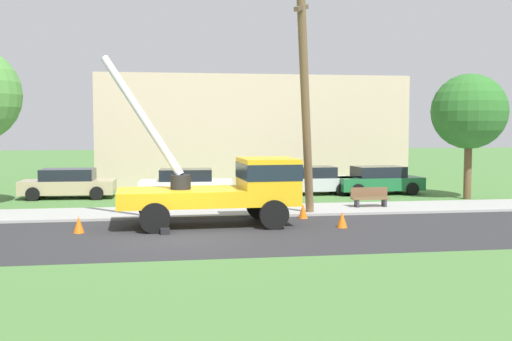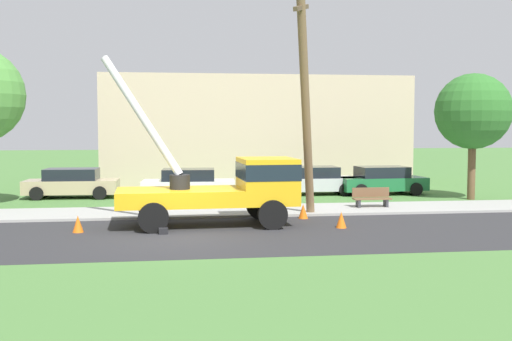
% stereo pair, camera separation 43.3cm
% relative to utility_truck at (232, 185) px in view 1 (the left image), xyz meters
% --- Properties ---
extents(ground_plane, '(120.00, 120.00, 0.00)m').
position_rel_utility_truck_xyz_m(ground_plane, '(-1.87, 10.02, -1.41)').
color(ground_plane, '#477538').
extents(road_asphalt, '(80.00, 7.06, 0.01)m').
position_rel_utility_truck_xyz_m(road_asphalt, '(-1.87, -1.98, -1.40)').
color(road_asphalt, '#2B2B2D').
rests_on(road_asphalt, ground).
extents(sidewalk_strip, '(80.00, 3.19, 0.10)m').
position_rel_utility_truck_xyz_m(sidewalk_strip, '(-1.87, 3.15, -1.36)').
color(sidewalk_strip, '#9E9E99').
rests_on(sidewalk_strip, ground).
extents(utility_truck, '(6.85, 3.21, 5.98)m').
position_rel_utility_truck_xyz_m(utility_truck, '(0.00, 0.00, 0.00)').
color(utility_truck, gold).
rests_on(utility_truck, ground).
extents(leaning_utility_pole, '(1.44, 2.68, 8.84)m').
position_rel_utility_truck_xyz_m(leaning_utility_pole, '(2.91, 1.15, 3.13)').
color(leaning_utility_pole, brown).
rests_on(leaning_utility_pole, ground).
extents(traffic_cone_ahead, '(0.36, 0.36, 0.56)m').
position_rel_utility_truck_xyz_m(traffic_cone_ahead, '(3.68, -1.19, -1.13)').
color(traffic_cone_ahead, orange).
rests_on(traffic_cone_ahead, ground).
extents(traffic_cone_behind, '(0.36, 0.36, 0.56)m').
position_rel_utility_truck_xyz_m(traffic_cone_behind, '(-5.12, -0.87, -1.13)').
color(traffic_cone_behind, orange).
rests_on(traffic_cone_behind, ground).
extents(traffic_cone_curbside, '(0.36, 0.36, 0.56)m').
position_rel_utility_truck_xyz_m(traffic_cone_curbside, '(2.84, 1.06, -1.13)').
color(traffic_cone_curbside, orange).
rests_on(traffic_cone_curbside, ground).
extents(parked_sedan_tan, '(4.46, 2.13, 1.42)m').
position_rel_utility_truck_xyz_m(parked_sedan_tan, '(-6.85, 9.18, -0.70)').
color(parked_sedan_tan, tan).
rests_on(parked_sedan_tan, ground).
extents(parked_sedan_white, '(4.51, 2.21, 1.42)m').
position_rel_utility_truck_xyz_m(parked_sedan_white, '(-1.25, 8.16, -0.70)').
color(parked_sedan_white, silver).
rests_on(parked_sedan_white, ground).
extents(parked_sedan_silver, '(4.40, 2.02, 1.42)m').
position_rel_utility_truck_xyz_m(parked_sedan_silver, '(5.07, 8.98, -0.70)').
color(parked_sedan_silver, '#B7B7BF').
rests_on(parked_sedan_silver, ground).
extents(parked_sedan_green, '(4.50, 2.20, 1.42)m').
position_rel_utility_truck_xyz_m(parked_sedan_green, '(8.57, 8.57, -0.70)').
color(parked_sedan_green, '#1E6638').
rests_on(parked_sedan_green, ground).
extents(park_bench, '(1.60, 0.45, 0.90)m').
position_rel_utility_truck_xyz_m(park_bench, '(6.23, 3.21, -0.95)').
color(park_bench, brown).
rests_on(park_bench, ground).
extents(roadside_tree_near, '(3.56, 3.56, 5.95)m').
position_rel_utility_truck_xyz_m(roadside_tree_near, '(12.02, 5.88, 2.74)').
color(roadside_tree_near, brown).
rests_on(roadside_tree_near, ground).
extents(lowrise_building_backdrop, '(18.00, 6.00, 6.40)m').
position_rel_utility_truck_xyz_m(lowrise_building_backdrop, '(3.01, 15.89, 1.79)').
color(lowrise_building_backdrop, '#C6B293').
rests_on(lowrise_building_backdrop, ground).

